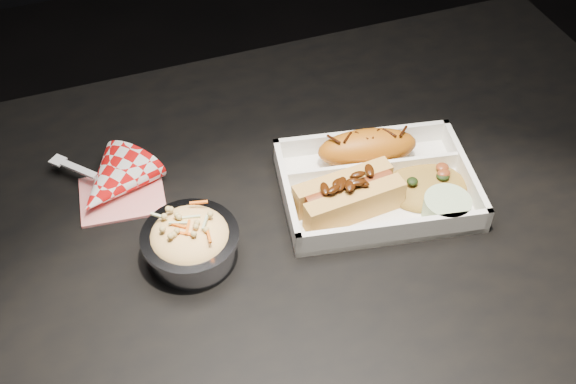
# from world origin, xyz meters

# --- Properties ---
(dining_table) EXTENTS (1.20, 0.80, 0.75)m
(dining_table) POSITION_xyz_m (0.00, 0.00, 0.66)
(dining_table) COLOR black
(dining_table) RESTS_ON ground
(food_tray) EXTENTS (0.28, 0.22, 0.04)m
(food_tray) POSITION_xyz_m (0.14, 0.03, 0.76)
(food_tray) COLOR white
(food_tray) RESTS_ON dining_table
(fried_pastry) EXTENTS (0.14, 0.08, 0.05)m
(fried_pastry) POSITION_xyz_m (0.15, 0.08, 0.78)
(fried_pastry) COLOR #B15D11
(fried_pastry) RESTS_ON food_tray
(hotdog) EXTENTS (0.14, 0.07, 0.06)m
(hotdog) POSITION_xyz_m (0.09, 0.01, 0.78)
(hotdog) COLOR gold
(hotdog) RESTS_ON food_tray
(fried_rice_mound) EXTENTS (0.13, 0.11, 0.03)m
(fried_rice_mound) POSITION_xyz_m (0.20, 0.01, 0.77)
(fried_rice_mound) COLOR #AC8132
(fried_rice_mound) RESTS_ON food_tray
(cupcake_liner) EXTENTS (0.06, 0.06, 0.03)m
(cupcake_liner) POSITION_xyz_m (0.20, -0.05, 0.77)
(cupcake_liner) COLOR #ABC595
(cupcake_liner) RESTS_ON food_tray
(foil_coleslaw_cup) EXTENTS (0.12, 0.12, 0.07)m
(foil_coleslaw_cup) POSITION_xyz_m (-0.12, 0.01, 0.78)
(foil_coleslaw_cup) COLOR silver
(foil_coleslaw_cup) RESTS_ON dining_table
(napkin_fork) EXTENTS (0.15, 0.15, 0.10)m
(napkin_fork) POSITION_xyz_m (-0.20, 0.15, 0.77)
(napkin_fork) COLOR red
(napkin_fork) RESTS_ON dining_table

